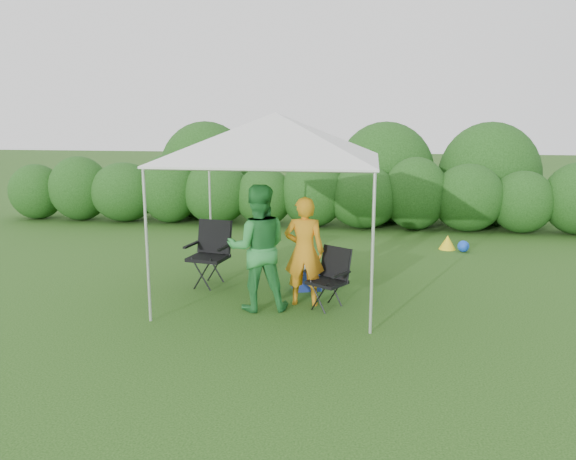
# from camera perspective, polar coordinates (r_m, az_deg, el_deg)

# --- Properties ---
(ground) EXTENTS (70.00, 70.00, 0.00)m
(ground) POSITION_cam_1_polar(r_m,az_deg,el_deg) (8.57, -1.78, -7.39)
(ground) COLOR #2E591C
(hedge) EXTENTS (16.79, 1.53, 1.80)m
(hedge) POSITION_cam_1_polar(r_m,az_deg,el_deg) (14.17, 3.05, 3.59)
(hedge) COLOR #225319
(hedge) RESTS_ON ground
(canopy) EXTENTS (3.10, 3.10, 2.83)m
(canopy) POSITION_cam_1_polar(r_m,az_deg,el_deg) (8.60, -1.28, 9.43)
(canopy) COLOR silver
(canopy) RESTS_ON ground
(chair_right) EXTENTS (0.69, 0.68, 0.89)m
(chair_right) POSITION_cam_1_polar(r_m,az_deg,el_deg) (8.27, 4.35, -4.47)
(chair_right) COLOR black
(chair_right) RESTS_ON ground
(chair_left) EXTENTS (0.74, 0.69, 1.07)m
(chair_left) POSITION_cam_1_polar(r_m,az_deg,el_deg) (9.42, -7.85, -1.90)
(chair_left) COLOR black
(chair_left) RESTS_ON ground
(man) EXTENTS (0.61, 0.41, 1.63)m
(man) POSITION_cam_1_polar(r_m,az_deg,el_deg) (8.28, 1.66, -2.18)
(man) COLOR orange
(man) RESTS_ON ground
(woman) EXTENTS (1.03, 0.88, 1.83)m
(woman) POSITION_cam_1_polar(r_m,az_deg,el_deg) (8.07, -3.08, -1.82)
(woman) COLOR #2D8C3E
(woman) RESTS_ON ground
(cooler) EXTENTS (0.54, 0.46, 0.39)m
(cooler) POSITION_cam_1_polar(r_m,az_deg,el_deg) (9.15, 1.91, -4.86)
(cooler) COLOR navy
(cooler) RESTS_ON ground
(bottle) EXTENTS (0.07, 0.07, 0.26)m
(bottle) POSITION_cam_1_polar(r_m,az_deg,el_deg) (9.02, 2.27, -2.96)
(bottle) COLOR #592D0C
(bottle) RESTS_ON cooler
(lawn_toy) EXTENTS (0.60, 0.50, 0.30)m
(lawn_toy) POSITION_cam_1_polar(r_m,az_deg,el_deg) (12.30, 16.28, -1.31)
(lawn_toy) COLOR yellow
(lawn_toy) RESTS_ON ground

